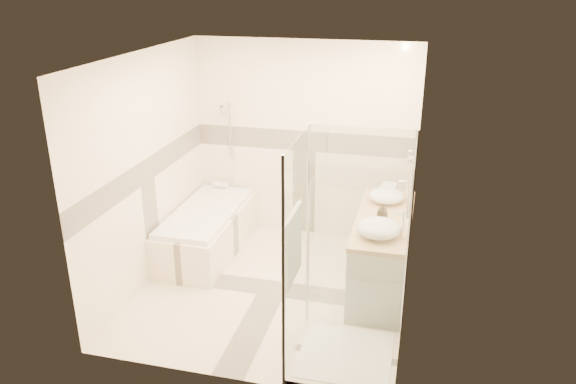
% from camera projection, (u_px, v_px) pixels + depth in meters
% --- Properties ---
extents(room, '(2.82, 3.02, 2.52)m').
position_uv_depth(room, '(278.00, 181.00, 5.68)').
color(room, '#F3DEC1').
rests_on(room, ground).
extents(bathtub, '(0.75, 1.70, 0.56)m').
position_uv_depth(bathtub, '(207.00, 229.00, 6.85)').
color(bathtub, '#F8E3C6').
rests_on(bathtub, ground).
extents(vanity, '(0.58, 1.62, 0.85)m').
position_uv_depth(vanity, '(382.00, 253.00, 6.01)').
color(vanity, white).
rests_on(vanity, ground).
extents(shower_enclosure, '(0.96, 0.93, 2.04)m').
position_uv_depth(shower_enclosure, '(335.00, 307.00, 4.90)').
color(shower_enclosure, '#F8E3C6').
rests_on(shower_enclosure, ground).
extents(vessel_sink_near, '(0.39, 0.39, 0.16)m').
position_uv_depth(vessel_sink_near, '(386.00, 195.00, 6.20)').
color(vessel_sink_near, white).
rests_on(vessel_sink_near, vanity).
extents(vessel_sink_far, '(0.42, 0.42, 0.17)m').
position_uv_depth(vessel_sink_far, '(379.00, 228.00, 5.40)').
color(vessel_sink_far, white).
rests_on(vessel_sink_far, vanity).
extents(faucet_near, '(0.11, 0.03, 0.28)m').
position_uv_depth(faucet_near, '(407.00, 190.00, 6.12)').
color(faucet_near, silver).
rests_on(faucet_near, vanity).
extents(faucet_far, '(0.12, 0.03, 0.28)m').
position_uv_depth(faucet_far, '(402.00, 223.00, 5.32)').
color(faucet_far, silver).
rests_on(faucet_far, vanity).
extents(amenity_bottle_a, '(0.09, 0.09, 0.17)m').
position_uv_depth(amenity_bottle_a, '(382.00, 212.00, 5.75)').
color(amenity_bottle_a, black).
rests_on(amenity_bottle_a, vanity).
extents(amenity_bottle_b, '(0.12, 0.12, 0.15)m').
position_uv_depth(amenity_bottle_b, '(382.00, 212.00, 5.78)').
color(amenity_bottle_b, black).
rests_on(amenity_bottle_b, vanity).
extents(folded_towels, '(0.19, 0.28, 0.08)m').
position_uv_depth(folded_towels, '(388.00, 189.00, 6.49)').
color(folded_towels, white).
rests_on(folded_towels, vanity).
extents(rolled_towel, '(0.19, 0.09, 0.09)m').
position_uv_depth(rolled_towel, '(221.00, 185.00, 7.43)').
color(rolled_towel, white).
rests_on(rolled_towel, bathtub).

